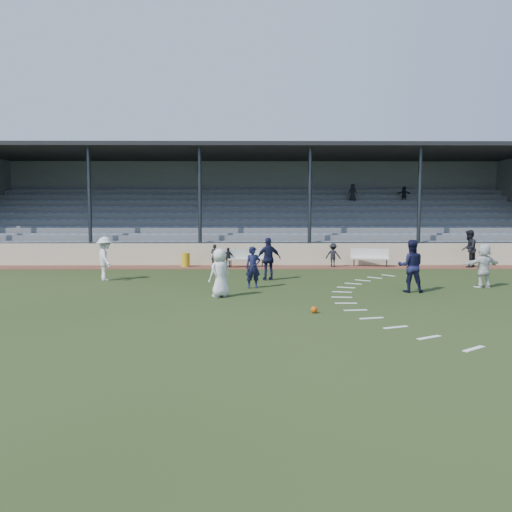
# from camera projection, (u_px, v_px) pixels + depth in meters

# --- Properties ---
(ground) EXTENTS (90.00, 90.00, 0.00)m
(ground) POSITION_uv_depth(u_px,v_px,m) (257.00, 303.00, 15.86)
(ground) COLOR #253616
(ground) RESTS_ON ground
(cinder_track) EXTENTS (34.00, 2.00, 0.02)m
(cinder_track) POSITION_uv_depth(u_px,v_px,m) (255.00, 267.00, 26.32)
(cinder_track) COLOR brown
(cinder_track) RESTS_ON ground
(retaining_wall) EXTENTS (34.00, 0.18, 1.20)m
(retaining_wall) POSITION_uv_depth(u_px,v_px,m) (255.00, 254.00, 27.31)
(retaining_wall) COLOR beige
(retaining_wall) RESTS_ON ground
(bench_left) EXTENTS (2.04, 0.92, 0.95)m
(bench_left) POSITION_uv_depth(u_px,v_px,m) (247.00, 256.00, 26.29)
(bench_left) COLOR silver
(bench_left) RESTS_ON cinder_track
(bench_right) EXTENTS (2.04, 0.82, 0.95)m
(bench_right) POSITION_uv_depth(u_px,v_px,m) (370.00, 256.00, 26.57)
(bench_right) COLOR silver
(bench_right) RESTS_ON cinder_track
(trash_bin) EXTENTS (0.46, 0.46, 0.73)m
(trash_bin) POSITION_uv_depth(u_px,v_px,m) (186.00, 260.00, 26.43)
(trash_bin) COLOR gold
(trash_bin) RESTS_ON cinder_track
(football) EXTENTS (0.20, 0.20, 0.20)m
(football) POSITION_uv_depth(u_px,v_px,m) (314.00, 310.00, 14.34)
(football) COLOR #C14B0B
(football) RESTS_ON ground
(player_white_lead) EXTENTS (0.96, 0.93, 1.67)m
(player_white_lead) POSITION_uv_depth(u_px,v_px,m) (220.00, 273.00, 17.02)
(player_white_lead) COLOR white
(player_white_lead) RESTS_ON ground
(player_navy_lead) EXTENTS (0.65, 0.49, 1.60)m
(player_navy_lead) POSITION_uv_depth(u_px,v_px,m) (253.00, 267.00, 19.03)
(player_navy_lead) COLOR black
(player_navy_lead) RESTS_ON ground
(player_navy_mid) EXTENTS (1.04, 0.87, 1.90)m
(player_navy_mid) POSITION_uv_depth(u_px,v_px,m) (411.00, 266.00, 18.07)
(player_navy_mid) COLOR black
(player_navy_mid) RESTS_ON ground
(player_white_wing) EXTENTS (1.18, 1.39, 1.86)m
(player_white_wing) POSITION_uv_depth(u_px,v_px,m) (105.00, 259.00, 21.18)
(player_white_wing) COLOR white
(player_white_wing) RESTS_ON ground
(player_navy_wing) EXTENTS (1.14, 0.68, 1.82)m
(player_navy_wing) POSITION_uv_depth(u_px,v_px,m) (269.00, 259.00, 21.27)
(player_navy_wing) COLOR black
(player_navy_wing) RESTS_ON ground
(player_white_back) EXTENTS (1.66, 0.94, 1.71)m
(player_white_back) POSITION_uv_depth(u_px,v_px,m) (484.00, 266.00, 19.16)
(player_white_back) COLOR white
(player_white_back) RESTS_ON ground
(official) EXTENTS (1.15, 1.20, 1.95)m
(official) POSITION_uv_depth(u_px,v_px,m) (469.00, 249.00, 26.16)
(official) COLOR black
(official) RESTS_ON cinder_track
(sub_left_near) EXTENTS (0.50, 0.40, 1.19)m
(sub_left_near) POSITION_uv_depth(u_px,v_px,m) (215.00, 256.00, 26.34)
(sub_left_near) COLOR black
(sub_left_near) RESTS_ON cinder_track
(sub_left_far) EXTENTS (0.65, 0.42, 1.03)m
(sub_left_far) POSITION_uv_depth(u_px,v_px,m) (228.00, 257.00, 26.14)
(sub_left_far) COLOR black
(sub_left_far) RESTS_ON cinder_track
(sub_right) EXTENTS (0.92, 0.72, 1.25)m
(sub_right) POSITION_uv_depth(u_px,v_px,m) (333.00, 255.00, 26.32)
(sub_right) COLOR black
(sub_right) RESTS_ON cinder_track
(grandstand) EXTENTS (34.60, 9.00, 6.61)m
(grandstand) POSITION_uv_depth(u_px,v_px,m) (255.00, 223.00, 31.87)
(grandstand) COLOR slate
(grandstand) RESTS_ON ground
(penalty_arc) EXTENTS (3.89, 14.63, 0.01)m
(penalty_arc) POSITION_uv_depth(u_px,v_px,m) (386.00, 303.00, 15.89)
(penalty_arc) COLOR white
(penalty_arc) RESTS_ON ground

